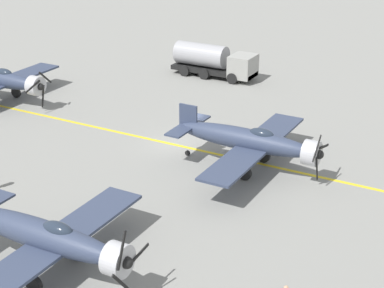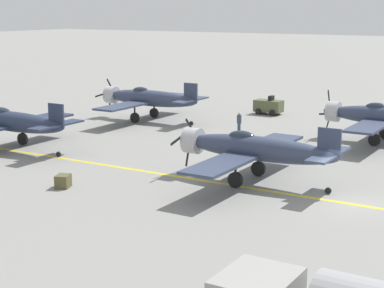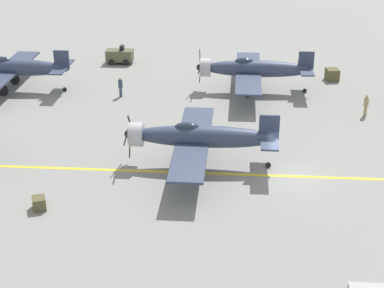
% 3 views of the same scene
% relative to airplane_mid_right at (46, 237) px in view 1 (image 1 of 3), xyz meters
% --- Properties ---
extents(ground_plane, '(400.00, 400.00, 0.00)m').
position_rel_airplane_mid_right_xyz_m(ground_plane, '(-16.32, -2.16, -2.01)').
color(ground_plane, gray).
extents(taxiway_stripe, '(0.30, 160.00, 0.01)m').
position_rel_airplane_mid_right_xyz_m(taxiway_stripe, '(-16.32, -2.16, -2.01)').
color(taxiway_stripe, yellow).
rests_on(taxiway_stripe, ground).
extents(airplane_mid_right, '(12.00, 9.98, 3.70)m').
position_rel_airplane_mid_right_xyz_m(airplane_mid_right, '(0.00, 0.00, 0.00)').
color(airplane_mid_right, '#343E58').
rests_on(airplane_mid_right, ground).
extents(airplane_mid_center, '(12.00, 9.98, 3.65)m').
position_rel_airplane_mid_right_xyz_m(airplane_mid_center, '(-15.16, 3.60, 0.00)').
color(airplane_mid_center, '#343E57').
rests_on(airplane_mid_center, ground).
extents(fuel_tanker, '(2.67, 8.00, 2.98)m').
position_rel_airplane_mid_right_xyz_m(fuel_tanker, '(-32.00, -7.61, -0.50)').
color(fuel_tanker, black).
rests_on(fuel_tanker, ground).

